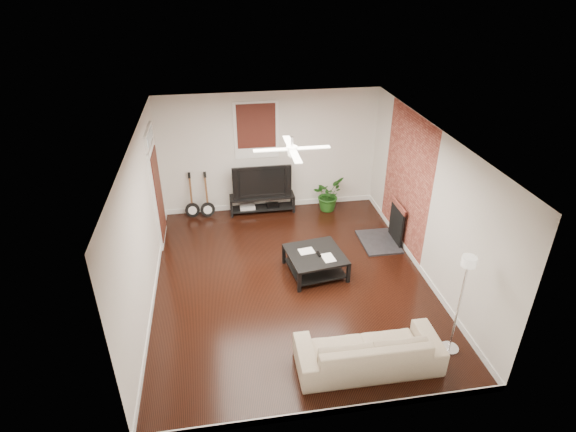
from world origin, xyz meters
name	(u,v)px	position (x,y,z in m)	size (l,w,h in m)	color
room	(292,214)	(0.00, 0.00, 1.40)	(5.01, 6.01, 2.81)	black
brick_accent	(406,181)	(2.49, 1.00, 1.40)	(0.02, 2.20, 2.80)	brown
fireplace	(388,223)	(2.20, 1.00, 0.46)	(0.80, 1.10, 0.92)	black
window_back	(256,130)	(-0.30, 2.97, 1.95)	(1.00, 0.06, 1.30)	#3A120F
door_left	(157,186)	(-2.46, 1.90, 1.25)	(0.08, 1.00, 2.50)	white
tv_stand	(262,204)	(-0.24, 2.78, 0.21)	(1.51, 0.40, 0.42)	black
tv	(261,180)	(-0.24, 2.80, 0.81)	(1.35, 0.18, 0.78)	black
coffee_table	(315,263)	(0.49, 0.17, 0.21)	(1.02, 1.02, 0.43)	black
sofa	(368,349)	(0.76, -2.23, 0.31)	(2.10, 0.82, 0.61)	tan
floor_lamp	(459,305)	(2.11, -2.13, 0.86)	(0.28, 0.28, 1.71)	silver
potted_plant	(328,194)	(1.32, 2.65, 0.39)	(0.71, 0.61, 0.79)	#1E5217
guitar_left	(191,197)	(-1.86, 2.75, 0.54)	(0.33, 0.24, 1.08)	black
guitar_right	(207,196)	(-1.51, 2.72, 0.54)	(0.33, 0.24, 1.08)	black
ceiling_fan	(292,149)	(0.00, 0.00, 2.60)	(1.24, 1.24, 0.32)	white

